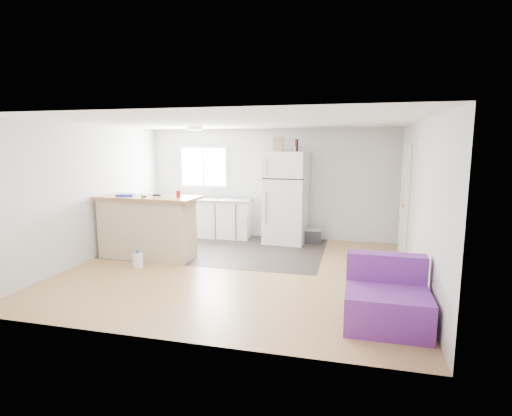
{
  "coord_description": "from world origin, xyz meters",
  "views": [
    {
      "loc": [
        1.84,
        -6.11,
        2.05
      ],
      "look_at": [
        0.14,
        0.7,
        0.94
      ],
      "focal_mm": 28.0,
      "sensor_mm": 36.0,
      "label": 1
    }
  ],
  "objects_px": {
    "bottle_left": "(297,145)",
    "bottle_right": "(297,145)",
    "kitchen_cabinets": "(210,217)",
    "blue_tray": "(126,195)",
    "refrigerator": "(286,198)",
    "purple_seat": "(386,301)",
    "red_cup": "(178,194)",
    "cooler": "(311,235)",
    "cardboard_box": "(278,144)",
    "cleaner_jug": "(138,260)",
    "mop": "(144,248)",
    "peninsula": "(147,227)"
  },
  "relations": [
    {
      "from": "cooler",
      "to": "mop",
      "type": "bearing_deg",
      "value": -150.52
    },
    {
      "from": "mop",
      "to": "red_cup",
      "type": "relative_size",
      "value": 10.13
    },
    {
      "from": "bottle_left",
      "to": "cooler",
      "type": "bearing_deg",
      "value": 19.11
    },
    {
      "from": "mop",
      "to": "red_cup",
      "type": "distance_m",
      "value": 1.16
    },
    {
      "from": "kitchen_cabinets",
      "to": "blue_tray",
      "type": "distance_m",
      "value": 2.26
    },
    {
      "from": "cleaner_jug",
      "to": "blue_tray",
      "type": "bearing_deg",
      "value": 148.61
    },
    {
      "from": "purple_seat",
      "to": "blue_tray",
      "type": "xyz_separation_m",
      "value": [
        -4.41,
        1.74,
        0.88
      ]
    },
    {
      "from": "blue_tray",
      "to": "red_cup",
      "type": "bearing_deg",
      "value": 4.19
    },
    {
      "from": "refrigerator",
      "to": "mop",
      "type": "xyz_separation_m",
      "value": [
        -2.2,
        -2.01,
        -0.72
      ]
    },
    {
      "from": "red_cup",
      "to": "refrigerator",
      "type": "bearing_deg",
      "value": 47.86
    },
    {
      "from": "bottle_left",
      "to": "mop",
      "type": "bearing_deg",
      "value": -140.99
    },
    {
      "from": "red_cup",
      "to": "cardboard_box",
      "type": "distance_m",
      "value": 2.4
    },
    {
      "from": "red_cup",
      "to": "bottle_right",
      "type": "bearing_deg",
      "value": 44.5
    },
    {
      "from": "cooler",
      "to": "bottle_left",
      "type": "distance_m",
      "value": 1.9
    },
    {
      "from": "kitchen_cabinets",
      "to": "cooler",
      "type": "distance_m",
      "value": 2.3
    },
    {
      "from": "purple_seat",
      "to": "bottle_left",
      "type": "height_order",
      "value": "bottle_left"
    },
    {
      "from": "refrigerator",
      "to": "red_cup",
      "type": "height_order",
      "value": "refrigerator"
    },
    {
      "from": "kitchen_cabinets",
      "to": "cardboard_box",
      "type": "relative_size",
      "value": 6.46
    },
    {
      "from": "refrigerator",
      "to": "purple_seat",
      "type": "xyz_separation_m",
      "value": [
        1.8,
        -3.6,
        -0.68
      ]
    },
    {
      "from": "red_cup",
      "to": "mop",
      "type": "bearing_deg",
      "value": -158.77
    },
    {
      "from": "cooler",
      "to": "cleaner_jug",
      "type": "relative_size",
      "value": 1.53
    },
    {
      "from": "blue_tray",
      "to": "cardboard_box",
      "type": "distance_m",
      "value": 3.15
    },
    {
      "from": "red_cup",
      "to": "kitchen_cabinets",
      "type": "bearing_deg",
      "value": 94.36
    },
    {
      "from": "purple_seat",
      "to": "bottle_right",
      "type": "distance_m",
      "value": 4.31
    },
    {
      "from": "blue_tray",
      "to": "bottle_right",
      "type": "relative_size",
      "value": 1.2
    },
    {
      "from": "cleaner_jug",
      "to": "mop",
      "type": "xyz_separation_m",
      "value": [
        -0.11,
        0.39,
        0.1
      ]
    },
    {
      "from": "refrigerator",
      "to": "cooler",
      "type": "height_order",
      "value": "refrigerator"
    },
    {
      "from": "peninsula",
      "to": "mop",
      "type": "distance_m",
      "value": 0.41
    },
    {
      "from": "bottle_right",
      "to": "cardboard_box",
      "type": "bearing_deg",
      "value": -167.63
    },
    {
      "from": "bottle_left",
      "to": "bottle_right",
      "type": "bearing_deg",
      "value": 96.28
    },
    {
      "from": "blue_tray",
      "to": "bottle_left",
      "type": "xyz_separation_m",
      "value": [
        2.82,
        1.8,
        0.88
      ]
    },
    {
      "from": "bottle_left",
      "to": "red_cup",
      "type": "bearing_deg",
      "value": -136.55
    },
    {
      "from": "cleaner_jug",
      "to": "mop",
      "type": "distance_m",
      "value": 0.42
    },
    {
      "from": "cooler",
      "to": "cardboard_box",
      "type": "relative_size",
      "value": 1.56
    },
    {
      "from": "kitchen_cabinets",
      "to": "bottle_left",
      "type": "height_order",
      "value": "bottle_left"
    },
    {
      "from": "kitchen_cabinets",
      "to": "mop",
      "type": "distance_m",
      "value": 2.18
    },
    {
      "from": "refrigerator",
      "to": "red_cup",
      "type": "distance_m",
      "value": 2.41
    },
    {
      "from": "peninsula",
      "to": "cooler",
      "type": "height_order",
      "value": "peninsula"
    },
    {
      "from": "peninsula",
      "to": "refrigerator",
      "type": "xyz_separation_m",
      "value": [
        2.24,
        1.78,
        0.38
      ]
    },
    {
      "from": "cleaner_jug",
      "to": "red_cup",
      "type": "distance_m",
      "value": 1.32
    },
    {
      "from": "cooler",
      "to": "cardboard_box",
      "type": "distance_m",
      "value": 2.02
    },
    {
      "from": "refrigerator",
      "to": "bottle_right",
      "type": "xyz_separation_m",
      "value": [
        0.21,
        0.01,
        1.08
      ]
    },
    {
      "from": "cleaner_jug",
      "to": "cardboard_box",
      "type": "xyz_separation_m",
      "value": [
        1.93,
        2.33,
        1.93
      ]
    },
    {
      "from": "peninsula",
      "to": "red_cup",
      "type": "distance_m",
      "value": 0.89
    },
    {
      "from": "bottle_left",
      "to": "purple_seat",
      "type": "bearing_deg",
      "value": -65.86
    },
    {
      "from": "refrigerator",
      "to": "bottle_left",
      "type": "relative_size",
      "value": 7.65
    },
    {
      "from": "peninsula",
      "to": "mop",
      "type": "xyz_separation_m",
      "value": [
        0.04,
        -0.23,
        -0.34
      ]
    },
    {
      "from": "bottle_left",
      "to": "bottle_right",
      "type": "xyz_separation_m",
      "value": [
        -0.01,
        0.06,
        0.0
      ]
    },
    {
      "from": "cooler",
      "to": "cardboard_box",
      "type": "bearing_deg",
      "value": -176.74
    },
    {
      "from": "refrigerator",
      "to": "cardboard_box",
      "type": "xyz_separation_m",
      "value": [
        -0.17,
        -0.08,
        1.11
      ]
    }
  ]
}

